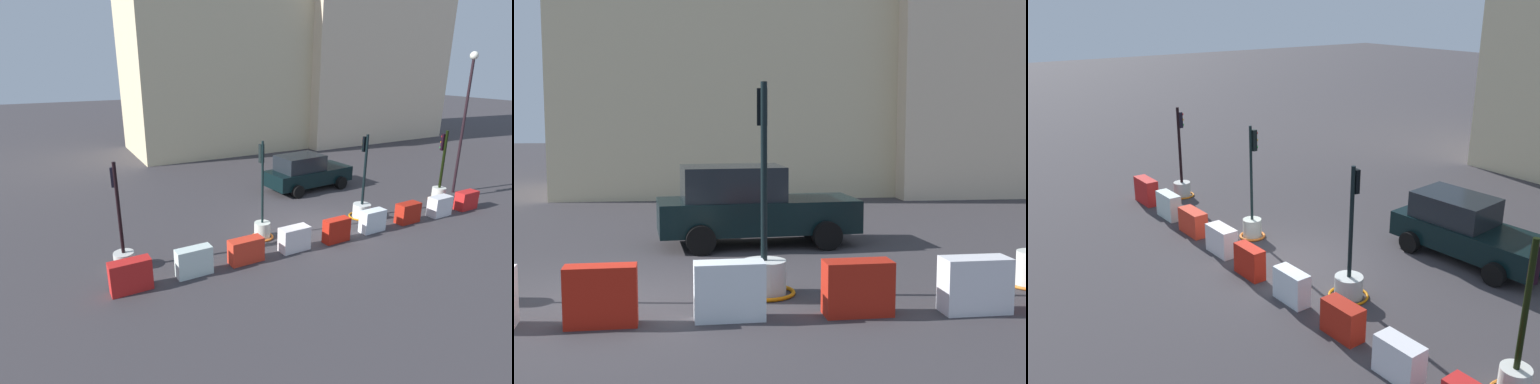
# 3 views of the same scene
# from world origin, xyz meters

# --- Properties ---
(ground_plane) EXTENTS (120.00, 120.00, 0.00)m
(ground_plane) POSITION_xyz_m (0.00, 0.00, 0.00)
(ground_plane) COLOR #393639
(traffic_light_0) EXTENTS (0.87, 0.87, 3.37)m
(traffic_light_0) POSITION_xyz_m (-7.05, 0.19, 0.54)
(traffic_light_0) COLOR silver
(traffic_light_0) RESTS_ON ground_plane
(traffic_light_1) EXTENTS (0.82, 0.82, 3.54)m
(traffic_light_1) POSITION_xyz_m (-2.22, 0.22, 0.53)
(traffic_light_1) COLOR silver
(traffic_light_1) RESTS_ON ground_plane
(traffic_light_2) EXTENTS (1.02, 1.02, 3.40)m
(traffic_light_2) POSITION_xyz_m (2.34, 0.12, 0.48)
(traffic_light_2) COLOR silver
(traffic_light_2) RESTS_ON ground_plane
(traffic_light_3) EXTENTS (0.88, 0.88, 3.21)m
(traffic_light_3) POSITION_xyz_m (6.94, 0.13, 0.58)
(traffic_light_3) COLOR silver
(traffic_light_3) RESTS_ON ground_plane
(construction_barrier_0) EXTENTS (1.14, 0.47, 0.92)m
(construction_barrier_0) POSITION_xyz_m (-7.12, -1.20, 0.46)
(construction_barrier_0) COLOR red
(construction_barrier_0) RESTS_ON ground_plane
(construction_barrier_1) EXTENTS (1.09, 0.44, 0.87)m
(construction_barrier_1) POSITION_xyz_m (-5.28, -1.18, 0.43)
(construction_barrier_1) COLOR silver
(construction_barrier_1) RESTS_ON ground_plane
(construction_barrier_2) EXTENTS (1.12, 0.49, 0.78)m
(construction_barrier_2) POSITION_xyz_m (-3.55, -1.15, 0.39)
(construction_barrier_2) COLOR red
(construction_barrier_2) RESTS_ON ground_plane
(construction_barrier_3) EXTENTS (1.05, 0.51, 0.82)m
(construction_barrier_3) POSITION_xyz_m (-1.74, -1.16, 0.41)
(construction_barrier_3) COLOR white
(construction_barrier_3) RESTS_ON ground_plane
(construction_barrier_4) EXTENTS (0.99, 0.40, 0.85)m
(construction_barrier_4) POSITION_xyz_m (-0.06, -1.27, 0.42)
(construction_barrier_4) COLOR red
(construction_barrier_4) RESTS_ON ground_plane
(construction_barrier_5) EXTENTS (1.01, 0.44, 0.83)m
(construction_barrier_5) POSITION_xyz_m (1.71, -1.18, 0.42)
(construction_barrier_5) COLOR white
(construction_barrier_5) RESTS_ON ground_plane
(construction_barrier_6) EXTENTS (1.00, 0.49, 0.80)m
(construction_barrier_6) POSITION_xyz_m (3.56, -1.16, 0.40)
(construction_barrier_6) COLOR #B11F12
(construction_barrier_6) RESTS_ON ground_plane
(construction_barrier_7) EXTENTS (1.01, 0.51, 0.82)m
(construction_barrier_7) POSITION_xyz_m (5.31, -1.24, 0.41)
(construction_barrier_7) COLOR white
(construction_barrier_7) RESTS_ON ground_plane
(construction_barrier_8) EXTENTS (1.03, 0.49, 0.79)m
(construction_barrier_8) POSITION_xyz_m (6.99, -1.23, 0.39)
(construction_barrier_8) COLOR red
(construction_barrier_8) RESTS_ON ground_plane
(car_black_sedan) EXTENTS (4.49, 2.34, 1.76)m
(car_black_sedan) POSITION_xyz_m (2.51, 4.37, 0.86)
(car_black_sedan) COLOR black
(car_black_sedan) RESTS_ON ground_plane
(building_main_facade) EXTENTS (13.88, 7.14, 12.13)m
(building_main_facade) POSITION_xyz_m (3.25, 15.86, 6.09)
(building_main_facade) COLOR beige
(building_main_facade) RESTS_ON ground_plane
(building_corner_block) EXTENTS (13.32, 9.18, 17.76)m
(building_corner_block) POSITION_xyz_m (14.73, 15.86, 8.91)
(building_corner_block) COLOR beige
(building_corner_block) RESTS_ON ground_plane
(street_lamp_post) EXTENTS (0.36, 0.36, 6.51)m
(street_lamp_post) POSITION_xyz_m (8.57, 0.56, 4.17)
(street_lamp_post) COLOR black
(street_lamp_post) RESTS_ON ground_plane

